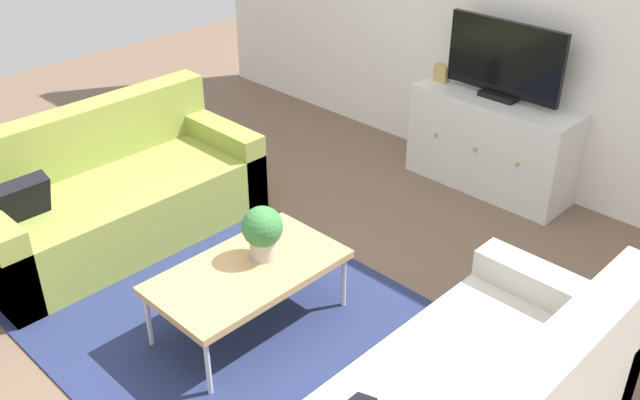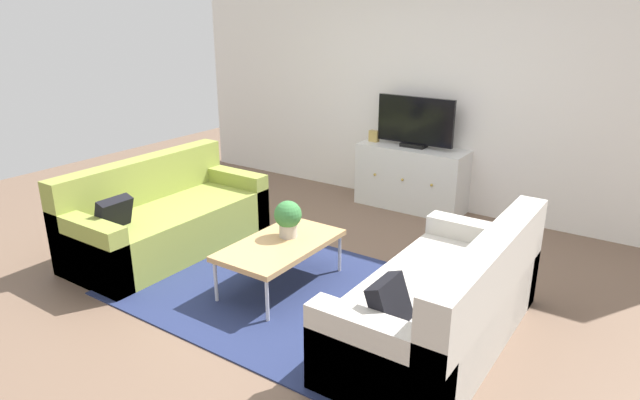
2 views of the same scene
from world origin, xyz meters
TOP-DOWN VIEW (x-y plane):
  - ground_plane at (0.00, 0.00)m, footprint 10.00×10.00m
  - wall_back at (0.00, 2.55)m, footprint 6.40×0.12m
  - area_rug at (0.00, -0.15)m, footprint 2.50×1.90m
  - couch_left_side at (-1.44, -0.10)m, footprint 0.88×1.89m
  - couch_right_side at (1.44, -0.10)m, footprint 0.88×1.89m
  - coffee_table at (-0.02, -0.09)m, footprint 0.60×1.07m
  - potted_plant at (-0.04, 0.05)m, footprint 0.23×0.23m
  - tv_console at (0.02, 2.27)m, footprint 1.24×0.47m
  - flat_screen_tv at (0.02, 2.29)m, footprint 0.90×0.16m
  - mantel_clock at (-0.48, 2.27)m, footprint 0.11×0.07m

SIDE VIEW (x-z plane):
  - ground_plane at x=0.00m, z-range 0.00..0.00m
  - area_rug at x=0.00m, z-range 0.00..0.01m
  - couch_left_side at x=-1.44m, z-range -0.14..0.71m
  - couch_right_side at x=1.44m, z-range -0.14..0.71m
  - tv_console at x=0.02m, z-range 0.00..0.72m
  - coffee_table at x=-0.02m, z-range 0.17..0.57m
  - potted_plant at x=-0.04m, z-range 0.41..0.73m
  - mantel_clock at x=-0.48m, z-range 0.72..0.85m
  - flat_screen_tv at x=0.02m, z-range 0.72..1.28m
  - wall_back at x=0.00m, z-range 0.00..2.70m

